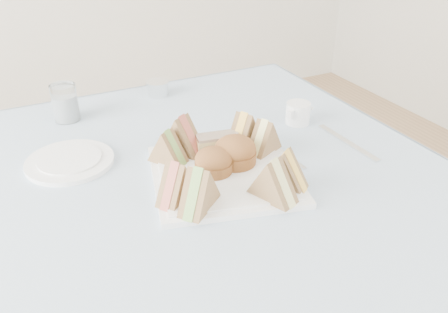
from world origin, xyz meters
name	(u,v)px	position (x,y,z in m)	size (l,w,h in m)	color
table	(200,299)	(0.00, 0.00, 0.37)	(0.90, 0.90, 0.74)	brown
tablecloth	(195,172)	(0.00, 0.00, 0.74)	(1.02, 1.02, 0.01)	silver
serving_plate	(224,175)	(0.04, -0.05, 0.75)	(0.28, 0.28, 0.01)	white
sandwich_fl_a	(176,180)	(-0.08, -0.09, 0.80)	(0.09, 0.04, 0.08)	#916C52
sandwich_fl_b	(199,188)	(-0.05, -0.14, 0.80)	(0.09, 0.04, 0.08)	#916C52
sandwich_fr_a	(285,168)	(0.13, -0.14, 0.80)	(0.09, 0.04, 0.08)	#916C52
sandwich_fr_b	(273,179)	(0.08, -0.17, 0.80)	(0.09, 0.04, 0.08)	#916C52
sandwich_bl_a	(168,146)	(-0.04, 0.04, 0.80)	(0.08, 0.04, 0.07)	#916C52
sandwich_bl_b	(182,134)	(0.00, 0.06, 0.80)	(0.10, 0.05, 0.09)	#916C52
sandwich_br_a	(264,136)	(0.16, -0.01, 0.80)	(0.09, 0.04, 0.08)	#916C52
sandwich_br_b	(244,129)	(0.13, 0.03, 0.80)	(0.09, 0.04, 0.08)	#916C52
scone_left	(214,162)	(0.02, -0.04, 0.78)	(0.08, 0.08, 0.05)	#A95D34
scone_right	(235,151)	(0.08, -0.03, 0.79)	(0.09, 0.09, 0.06)	#A95D34
pastry_slice	(218,144)	(0.07, 0.03, 0.78)	(0.09, 0.04, 0.04)	tan
side_plate	(70,162)	(-0.23, 0.15, 0.75)	(0.19, 0.19, 0.01)	white
water_glass	(65,103)	(-0.19, 0.37, 0.79)	(0.06, 0.06, 0.09)	white
tea_strainer	(158,89)	(0.07, 0.42, 0.76)	(0.07, 0.07, 0.04)	silver
knife	(348,142)	(0.36, -0.05, 0.75)	(0.02, 0.20, 0.00)	silver
fork	(283,153)	(0.20, -0.02, 0.75)	(0.01, 0.16, 0.00)	silver
creamer_jug	(298,113)	(0.32, 0.10, 0.77)	(0.06, 0.06, 0.05)	white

